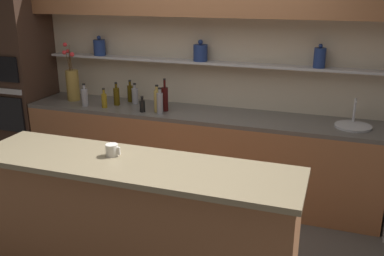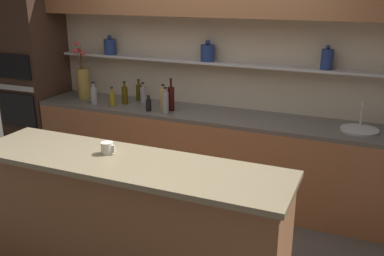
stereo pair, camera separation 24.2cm
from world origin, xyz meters
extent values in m
plane|color=#4C4742|center=(0.00, 0.00, 0.00)|extent=(12.00, 12.00, 0.00)
cube|color=beige|center=(0.00, 1.60, 1.30)|extent=(5.20, 0.10, 2.60)
cube|color=#B7B7BC|center=(-0.10, 1.46, 1.41)|extent=(3.64, 0.18, 0.02)
cylinder|color=navy|center=(-1.32, 1.45, 1.51)|extent=(0.13, 0.13, 0.17)
sphere|color=navy|center=(-1.32, 1.45, 1.62)|extent=(0.05, 0.05, 0.05)
cylinder|color=navy|center=(-0.11, 1.45, 1.51)|extent=(0.15, 0.15, 0.17)
sphere|color=navy|center=(-0.11, 1.45, 1.62)|extent=(0.05, 0.05, 0.05)
cylinder|color=navy|center=(1.08, 1.45, 1.51)|extent=(0.11, 0.11, 0.19)
sphere|color=navy|center=(1.08, 1.45, 1.63)|extent=(0.04, 0.04, 0.04)
cube|color=#99603D|center=(-0.10, 1.24, 0.44)|extent=(3.74, 0.62, 0.88)
cube|color=#56514C|center=(-0.10, 1.24, 0.90)|extent=(3.74, 0.62, 0.04)
cube|color=#99603D|center=(0.00, -0.40, 0.49)|extent=(2.26, 0.55, 0.98)
cube|color=gray|center=(0.00, -0.40, 1.00)|extent=(2.32, 0.61, 0.04)
cube|color=#3D281E|center=(-2.29, 1.24, 1.10)|extent=(0.61, 0.62, 2.20)
cube|color=black|center=(-2.29, 0.92, 0.78)|extent=(0.51, 0.02, 0.40)
cube|color=black|center=(-2.29, 0.92, 1.30)|extent=(0.51, 0.02, 0.28)
cube|color=#B7B7BC|center=(-2.29, 0.92, 1.05)|extent=(0.54, 0.02, 0.06)
cylinder|color=olive|center=(-1.58, 1.26, 1.09)|extent=(0.14, 0.14, 0.35)
cylinder|color=#4C3319|center=(-1.59, 1.22, 1.37)|extent=(0.06, 0.02, 0.21)
sphere|color=red|center=(-1.60, 1.18, 1.48)|extent=(0.05, 0.05, 0.05)
cylinder|color=#4C3319|center=(-1.60, 1.26, 1.41)|extent=(0.01, 0.05, 0.28)
sphere|color=red|center=(-1.64, 1.25, 1.55)|extent=(0.05, 0.05, 0.05)
cylinder|color=#4C3319|center=(-1.58, 1.25, 1.36)|extent=(0.01, 0.02, 0.18)
sphere|color=red|center=(-1.54, 1.24, 1.45)|extent=(0.05, 0.05, 0.05)
cylinder|color=#4C3319|center=(-1.59, 1.26, 1.37)|extent=(0.02, 0.02, 0.21)
sphere|color=red|center=(-1.63, 1.29, 1.48)|extent=(0.04, 0.04, 0.04)
cylinder|color=#B7B7BC|center=(1.45, 1.24, 0.93)|extent=(0.33, 0.33, 0.02)
cylinder|color=#B7B7BC|center=(1.45, 1.37, 1.05)|extent=(0.02, 0.02, 0.22)
cylinder|color=#B7B7BC|center=(1.45, 1.31, 1.16)|extent=(0.02, 0.12, 0.02)
cylinder|color=gray|center=(-0.42, 1.06, 1.03)|extent=(0.06, 0.06, 0.22)
cylinder|color=gray|center=(-0.42, 1.06, 1.16)|extent=(0.03, 0.03, 0.04)
cylinder|color=black|center=(-0.42, 1.06, 1.19)|extent=(0.03, 0.03, 0.01)
cylinder|color=gray|center=(-0.85, 1.35, 1.01)|extent=(0.07, 0.07, 0.17)
cylinder|color=gray|center=(-0.85, 1.35, 1.11)|extent=(0.03, 0.03, 0.04)
cylinder|color=black|center=(-0.85, 1.35, 1.14)|extent=(0.03, 0.03, 0.01)
cylinder|color=olive|center=(-1.08, 1.09, 0.99)|extent=(0.06, 0.06, 0.15)
cylinder|color=olive|center=(-1.08, 1.09, 1.09)|extent=(0.03, 0.03, 0.05)
cylinder|color=black|center=(-1.08, 1.09, 1.13)|extent=(0.03, 0.03, 0.01)
cylinder|color=#47380A|center=(-1.01, 1.22, 1.02)|extent=(0.07, 0.07, 0.19)
cylinder|color=#47380A|center=(-1.01, 1.22, 1.14)|extent=(0.03, 0.03, 0.05)
cylinder|color=black|center=(-1.01, 1.22, 1.17)|extent=(0.03, 0.03, 0.01)
cylinder|color=black|center=(-0.62, 1.07, 0.98)|extent=(0.06, 0.06, 0.12)
cylinder|color=black|center=(-0.62, 1.07, 1.06)|extent=(0.03, 0.03, 0.04)
cylinder|color=black|center=(-0.62, 1.07, 1.08)|extent=(0.03, 0.03, 0.01)
cylinder|color=#47380A|center=(-0.94, 1.41, 1.01)|extent=(0.06, 0.06, 0.18)
cylinder|color=#47380A|center=(-0.94, 1.41, 1.13)|extent=(0.03, 0.03, 0.05)
cylinder|color=black|center=(-0.94, 1.41, 1.16)|extent=(0.03, 0.03, 0.01)
cylinder|color=tan|center=(-0.48, 1.12, 1.03)|extent=(0.06, 0.06, 0.23)
cylinder|color=tan|center=(-0.48, 1.12, 1.17)|extent=(0.03, 0.03, 0.04)
cylinder|color=black|center=(-0.48, 1.12, 1.20)|extent=(0.03, 0.03, 0.01)
cylinder|color=#380C0C|center=(-0.42, 1.19, 1.04)|extent=(0.07, 0.07, 0.25)
cylinder|color=#380C0C|center=(-0.42, 1.19, 1.21)|extent=(0.02, 0.02, 0.08)
cylinder|color=black|center=(-0.42, 1.19, 1.26)|extent=(0.03, 0.03, 0.01)
cylinder|color=gray|center=(-1.32, 1.08, 1.02)|extent=(0.07, 0.07, 0.19)
cylinder|color=gray|center=(-1.32, 1.08, 1.13)|extent=(0.03, 0.03, 0.04)
cylinder|color=black|center=(-1.32, 1.08, 1.16)|extent=(0.03, 0.03, 0.01)
cylinder|color=silver|center=(-0.19, -0.34, 1.06)|extent=(0.09, 0.09, 0.09)
cube|color=silver|center=(-0.13, -0.34, 1.06)|extent=(0.02, 0.01, 0.05)
camera|label=1|loc=(1.27, -2.81, 2.16)|focal=40.00mm
camera|label=2|loc=(1.50, -2.73, 2.16)|focal=40.00mm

